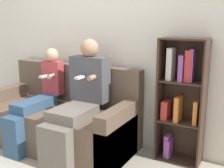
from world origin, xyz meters
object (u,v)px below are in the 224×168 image
object	(u,v)px
adult_seated	(79,98)
bookshelf	(181,99)
couch	(61,120)
child_seated	(37,99)

from	to	relation	value
adult_seated	bookshelf	size ratio (longest dim) A/B	0.98
couch	child_seated	world-z (taller)	child_seated
child_seated	adult_seated	bearing A→B (deg)	4.61
adult_seated	bookshelf	world-z (taller)	bookshelf
adult_seated	child_seated	xyz separation A→B (m)	(-0.57, -0.05, -0.09)
adult_seated	child_seated	distance (m)	0.58
child_seated	bookshelf	distance (m)	1.63
couch	bookshelf	distance (m)	1.42
adult_seated	child_seated	world-z (taller)	adult_seated
bookshelf	adult_seated	bearing A→B (deg)	-157.41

